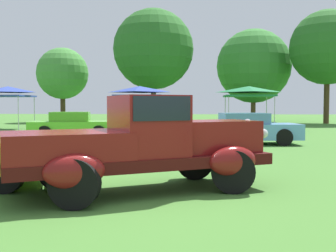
% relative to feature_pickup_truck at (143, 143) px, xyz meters
% --- Properties ---
extents(ground_plane, '(120.00, 120.00, 0.00)m').
position_rel_feature_pickup_truck_xyz_m(ground_plane, '(-0.07, -0.35, -0.87)').
color(ground_plane, '#42752D').
extents(feature_pickup_truck, '(4.72, 3.38, 1.70)m').
position_rel_feature_pickup_truck_xyz_m(feature_pickup_truck, '(0.00, 0.00, 0.00)').
color(feature_pickup_truck, '#400B0B').
rests_on(feature_pickup_truck, ground_plane).
extents(show_car_lime, '(4.08, 2.37, 1.22)m').
position_rel_feature_pickup_truck_xyz_m(show_car_lime, '(-4.58, 10.81, -0.27)').
color(show_car_lime, '#60C62D').
rests_on(show_car_lime, ground_plane).
extents(show_car_skyblue, '(4.14, 2.20, 1.22)m').
position_rel_feature_pickup_truck_xyz_m(show_car_skyblue, '(2.94, 8.88, -0.27)').
color(show_car_skyblue, '#669EDB').
rests_on(show_car_skyblue, ground_plane).
extents(canopy_tent_left_field, '(2.69, 2.69, 2.71)m').
position_rel_feature_pickup_truck_xyz_m(canopy_tent_left_field, '(-10.91, 17.72, 1.55)').
color(canopy_tent_left_field, '#B7B7BC').
rests_on(canopy_tent_left_field, ground_plane).
extents(canopy_tent_center_field, '(2.90, 2.90, 2.71)m').
position_rel_feature_pickup_truck_xyz_m(canopy_tent_center_field, '(-2.57, 18.02, 1.55)').
color(canopy_tent_center_field, '#B7B7BC').
rests_on(canopy_tent_center_field, ground_plane).
extents(canopy_tent_right_field, '(3.01, 3.01, 2.71)m').
position_rel_feature_pickup_truck_xyz_m(canopy_tent_right_field, '(4.25, 18.56, 1.55)').
color(canopy_tent_right_field, '#B7B7BC').
rests_on(canopy_tent_right_field, ground_plane).
extents(treeline_far_left, '(4.57, 4.57, 6.62)m').
position_rel_feature_pickup_truck_xyz_m(treeline_far_left, '(-10.92, 28.35, 3.45)').
color(treeline_far_left, '#47331E').
rests_on(treeline_far_left, ground_plane).
extents(treeline_mid_left, '(6.71, 6.71, 9.54)m').
position_rel_feature_pickup_truck_xyz_m(treeline_mid_left, '(-2.60, 26.75, 5.30)').
color(treeline_mid_left, '#47331E').
rests_on(treeline_mid_left, ground_plane).
extents(treeline_center, '(6.79, 6.79, 8.50)m').
position_rel_feature_pickup_truck_xyz_m(treeline_center, '(6.28, 30.76, 4.23)').
color(treeline_center, brown).
rests_on(treeline_center, ground_plane).
extents(treeline_mid_right, '(6.10, 6.10, 9.29)m').
position_rel_feature_pickup_truck_xyz_m(treeline_mid_right, '(11.69, 26.96, 5.36)').
color(treeline_mid_right, '#47331E').
rests_on(treeline_mid_right, ground_plane).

